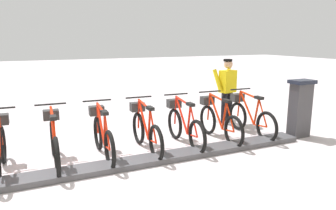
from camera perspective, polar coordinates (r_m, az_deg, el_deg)
The scene contains 10 objects.
ground_plane at distance 5.54m, azimuth -12.21°, elevation -11.47°, with size 60.00×60.00×0.00m, color silver.
dock_rail_base at distance 5.52m, azimuth -12.23°, elevation -10.99°, with size 0.44×8.38×0.10m, color #47474C.
payment_kiosk at distance 7.65m, azimuth 22.48°, elevation -0.41°, with size 0.36×0.52×1.28m.
bike_docked_0 at distance 7.49m, azimuth 14.33°, elevation -1.99°, with size 1.72×0.54×1.02m.
bike_docked_1 at distance 7.00m, azimuth 8.95°, elevation -2.72°, with size 1.72×0.54×1.02m.
bike_docked_2 at distance 6.58m, azimuth 2.82°, elevation -3.52°, with size 1.72×0.54×1.02m.
bike_docked_3 at distance 6.24m, azimuth -4.07°, elevation -4.36°, with size 1.72×0.54×1.02m.
bike_docked_4 at distance 6.01m, azimuth -11.62°, elevation -5.22°, with size 1.72×0.54×1.02m.
bike_docked_5 at distance 5.89m, azimuth -19.65°, elevation -6.03°, with size 1.72×0.54×1.02m.
worker_near_rack at distance 8.29m, azimuth 10.50°, elevation 2.87°, with size 0.50×0.68×1.66m.
Camera 1 is at (-4.99, 1.04, 2.16)m, focal length 34.17 mm.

